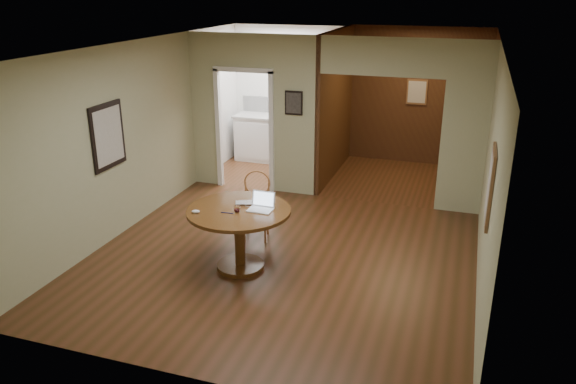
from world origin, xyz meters
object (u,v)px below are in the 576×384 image
(chair, at_px, (256,201))
(open_laptop, at_px, (262,204))
(closed_laptop, at_px, (250,204))
(dining_table, at_px, (239,225))

(chair, xyz_separation_m, open_laptop, (0.41, -0.85, 0.33))
(chair, xyz_separation_m, closed_laptop, (0.22, -0.79, 0.28))
(chair, relative_size, open_laptop, 3.25)
(dining_table, height_order, open_laptop, open_laptop)
(dining_table, relative_size, closed_laptop, 3.69)
(dining_table, relative_size, chair, 1.33)
(chair, bearing_deg, dining_table, -94.52)
(chair, relative_size, closed_laptop, 2.77)
(chair, bearing_deg, closed_laptop, -87.35)
(open_laptop, xyz_separation_m, closed_laptop, (-0.19, 0.06, -0.05))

